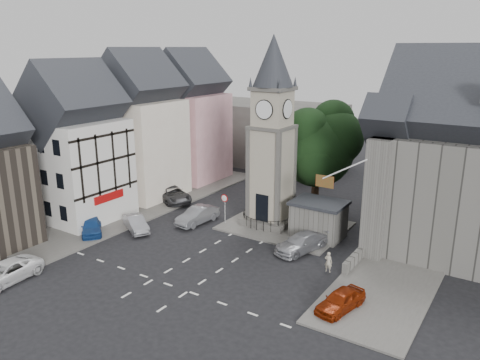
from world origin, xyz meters
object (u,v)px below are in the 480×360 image
Objects in this scene: stone_shelter at (319,219)px; car_east_red at (340,300)px; clock_tower at (272,134)px; pedestrian at (328,262)px; car_west_blue at (91,226)px.

car_east_red is (5.75, -9.76, -0.91)m from stone_shelter.
clock_tower is 10.77× the size of pedestrian.
stone_shelter reaches higher than car_west_blue.
clock_tower is at bearing -38.13° from pedestrian.
pedestrian is (-2.55, 4.26, 0.12)m from car_east_red.
pedestrian is (8.00, -5.99, -7.37)m from clock_tower.
car_west_blue is 22.05m from car_east_red.
stone_shelter is 6.41m from pedestrian.
pedestrian is at bearing -59.81° from stone_shelter.
car_east_red is 4.96m from pedestrian.
car_east_red is 2.48× the size of pedestrian.
car_west_blue is 1.07× the size of car_east_red.
stone_shelter is (4.80, -0.49, -6.57)m from clock_tower.
pedestrian reaches higher than car_west_blue.
pedestrian is at bearing 134.30° from car_east_red.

